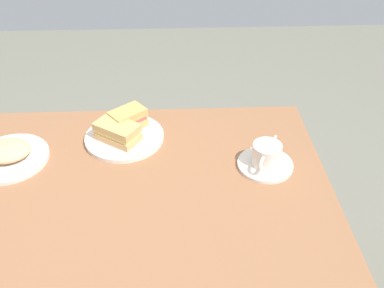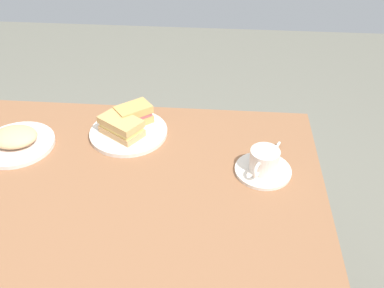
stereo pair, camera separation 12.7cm
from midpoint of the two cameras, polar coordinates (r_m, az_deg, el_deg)
dining_table at (r=1.29m, az=-8.22°, el=-9.40°), size 1.23×0.79×0.75m
sandwich_plate at (r=1.36m, az=-5.96°, el=1.50°), size 0.25×0.25×0.01m
sandwich_front at (r=1.33m, az=-6.90°, el=2.29°), size 0.16×0.14×0.06m
sandwich_back at (r=1.37m, az=-5.30°, el=3.90°), size 0.13×0.12×0.06m
coffee_saucer at (r=1.24m, az=12.51°, el=-3.63°), size 0.16×0.16×0.01m
coffee_cup at (r=1.21m, az=12.73°, el=-2.25°), size 0.08×0.11×0.07m
spoon at (r=1.29m, az=13.64°, el=-1.40°), size 0.05×0.09×0.01m
side_plate at (r=1.39m, az=-20.30°, el=-0.13°), size 0.23×0.23×0.01m
side_food_pile at (r=1.37m, az=-20.55°, el=0.83°), size 0.14×0.12×0.04m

